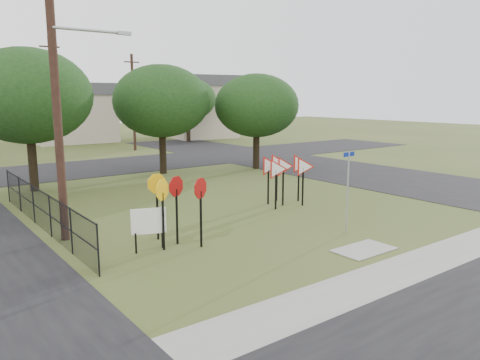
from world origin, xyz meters
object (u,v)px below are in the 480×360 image
stop_sign_cluster (174,194)px  yield_sign_cluster (285,168)px  info_board (149,223)px  street_name_sign (348,187)px

stop_sign_cluster → yield_sign_cluster: bearing=17.9°
stop_sign_cluster → yield_sign_cluster: size_ratio=0.84×
info_board → stop_sign_cluster: bearing=1.0°
stop_sign_cluster → info_board: stop_sign_cluster is taller
yield_sign_cluster → info_board: (-7.81, -2.23, -0.75)m
street_name_sign → stop_sign_cluster: size_ratio=1.27×
stop_sign_cluster → info_board: size_ratio=1.67×
yield_sign_cluster → info_board: bearing=-164.1°
stop_sign_cluster → info_board: bearing=-179.0°
stop_sign_cluster → info_board: 1.23m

